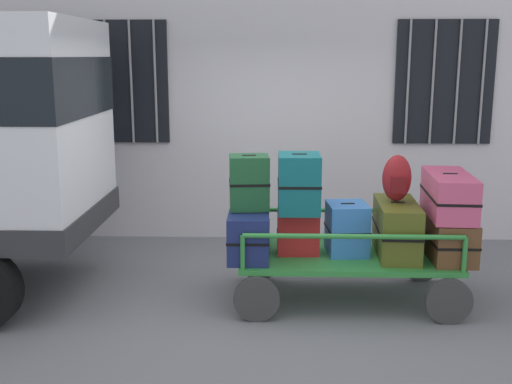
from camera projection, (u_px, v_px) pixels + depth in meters
name	position (u px, v px, depth m)	size (l,w,h in m)	color
ground_plane	(260.00, 304.00, 6.00)	(40.00, 40.00, 0.00)	slate
building_wall	(265.00, 41.00, 7.79)	(12.00, 0.38, 5.00)	silver
luggage_cart	(346.00, 263.00, 6.03)	(2.11, 1.13, 0.46)	#2D8438
cart_railing	(347.00, 226.00, 5.95)	(1.99, 1.00, 0.33)	#2D8438
suitcase_left_bottom	(249.00, 231.00, 5.98)	(0.39, 0.89, 0.44)	navy
suitcase_left_middle	(249.00, 182.00, 5.88)	(0.40, 0.36, 0.51)	#194C28
suitcase_midleft_bottom	(298.00, 233.00, 5.98)	(0.41, 0.26, 0.42)	#B21E1E
suitcase_midleft_middle	(299.00, 183.00, 5.86)	(0.40, 0.45, 0.56)	#0F5960
suitcase_center_bottom	(347.00, 228.00, 5.99)	(0.41, 0.46, 0.49)	#3372C6
suitcase_midright_bottom	(397.00, 229.00, 5.95)	(0.41, 0.85, 0.51)	#4C5119
suitcase_right_bottom	(446.00, 236.00, 5.93)	(0.39, 0.89, 0.39)	brown
suitcase_right_middle	(449.00, 195.00, 5.85)	(0.44, 0.92, 0.40)	#CC4C72
backpack	(397.00, 179.00, 5.87)	(0.27, 0.22, 0.44)	maroon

